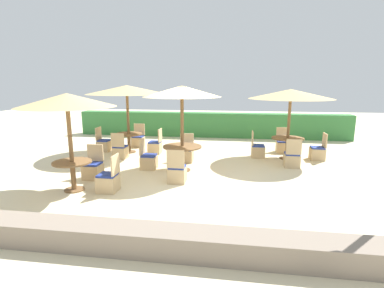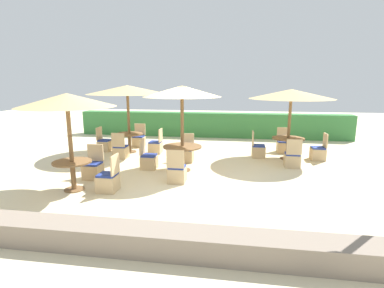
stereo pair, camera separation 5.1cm
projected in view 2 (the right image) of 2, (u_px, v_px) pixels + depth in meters
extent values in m
plane|color=beige|center=(189.00, 181.00, 8.14)|extent=(40.00, 40.00, 0.00)
cube|color=#387A3D|center=(211.00, 125.00, 14.58)|extent=(13.00, 0.70, 1.16)
cube|color=gray|center=(153.00, 240.00, 4.71)|extent=(10.00, 0.56, 0.40)
cylinder|color=brown|center=(129.00, 120.00, 11.20)|extent=(0.10, 0.10, 2.44)
cone|color=tan|center=(127.00, 90.00, 10.97)|extent=(2.97, 2.97, 0.32)
cylinder|color=brown|center=(130.00, 152.00, 11.45)|extent=(0.48, 0.48, 0.03)
cylinder|color=brown|center=(130.00, 143.00, 11.38)|extent=(0.12, 0.12, 0.68)
cylinder|color=brown|center=(129.00, 134.00, 11.31)|extent=(1.02, 1.02, 0.04)
cube|color=tan|center=(139.00, 142.00, 12.39)|extent=(0.46, 0.46, 0.40)
cube|color=#233893|center=(139.00, 136.00, 12.35)|extent=(0.42, 0.42, 0.05)
cube|color=tan|center=(140.00, 129.00, 12.50)|extent=(0.46, 0.04, 0.48)
cube|color=tan|center=(155.00, 148.00, 11.24)|extent=(0.46, 0.46, 0.40)
cube|color=#233893|center=(155.00, 142.00, 11.20)|extent=(0.42, 0.42, 0.05)
cube|color=tan|center=(161.00, 135.00, 11.11)|extent=(0.04, 0.46, 0.48)
cube|color=tan|center=(121.00, 153.00, 10.51)|extent=(0.46, 0.46, 0.40)
cube|color=#233893|center=(121.00, 146.00, 10.47)|extent=(0.42, 0.42, 0.05)
cube|color=tan|center=(118.00, 140.00, 10.21)|extent=(0.46, 0.04, 0.48)
cube|color=tan|center=(105.00, 146.00, 11.59)|extent=(0.46, 0.46, 0.40)
cube|color=#233893|center=(105.00, 140.00, 11.54)|extent=(0.42, 0.42, 0.05)
cube|color=tan|center=(99.00, 133.00, 11.52)|extent=(0.04, 0.46, 0.48)
cylinder|color=brown|center=(182.00, 131.00, 8.84)|extent=(0.10, 0.10, 2.46)
cone|color=tan|center=(182.00, 91.00, 8.61)|extent=(2.28, 2.28, 0.32)
cylinder|color=brown|center=(183.00, 170.00, 9.09)|extent=(0.48, 0.48, 0.03)
cylinder|color=brown|center=(182.00, 159.00, 9.02)|extent=(0.12, 0.12, 0.72)
cylinder|color=brown|center=(182.00, 147.00, 8.94)|extent=(1.16, 1.16, 0.04)
cube|color=tan|center=(149.00, 162.00, 9.23)|extent=(0.46, 0.46, 0.40)
cube|color=#233893|center=(149.00, 155.00, 9.18)|extent=(0.42, 0.42, 0.05)
cube|color=tan|center=(142.00, 147.00, 9.16)|extent=(0.04, 0.46, 0.48)
cube|color=tan|center=(177.00, 175.00, 8.00)|extent=(0.46, 0.46, 0.40)
cube|color=#233893|center=(177.00, 167.00, 7.95)|extent=(0.42, 0.42, 0.05)
cube|color=tan|center=(175.00, 159.00, 7.69)|extent=(0.46, 0.04, 0.48)
cube|color=tan|center=(186.00, 156.00, 10.05)|extent=(0.46, 0.46, 0.40)
cube|color=#233893|center=(186.00, 149.00, 10.00)|extent=(0.42, 0.42, 0.05)
cube|color=tan|center=(187.00, 140.00, 10.15)|extent=(0.46, 0.04, 0.48)
cylinder|color=brown|center=(71.00, 145.00, 7.22)|extent=(0.10, 0.10, 2.30)
cone|color=tan|center=(67.00, 100.00, 7.00)|extent=(2.27, 2.27, 0.32)
cylinder|color=brown|center=(74.00, 189.00, 7.46)|extent=(0.48, 0.48, 0.03)
cylinder|color=brown|center=(73.00, 176.00, 7.39)|extent=(0.12, 0.12, 0.70)
cylinder|color=brown|center=(72.00, 162.00, 7.31)|extent=(0.93, 0.93, 0.04)
cube|color=tan|center=(93.00, 171.00, 8.31)|extent=(0.46, 0.46, 0.40)
cube|color=#233893|center=(93.00, 164.00, 8.26)|extent=(0.42, 0.42, 0.05)
cube|color=tan|center=(95.00, 153.00, 8.41)|extent=(0.46, 0.04, 0.48)
cube|color=tan|center=(108.00, 183.00, 7.33)|extent=(0.46, 0.46, 0.40)
cube|color=#233893|center=(107.00, 175.00, 7.29)|extent=(0.42, 0.42, 0.05)
cube|color=tan|center=(115.00, 164.00, 7.20)|extent=(0.04, 0.46, 0.48)
cylinder|color=brown|center=(289.00, 126.00, 10.23)|extent=(0.10, 0.10, 2.32)
cone|color=tan|center=(291.00, 94.00, 10.01)|extent=(2.82, 2.82, 0.32)
cylinder|color=brown|center=(287.00, 158.00, 10.46)|extent=(0.48, 0.48, 0.03)
cylinder|color=brown|center=(288.00, 149.00, 10.39)|extent=(0.12, 0.12, 0.70)
cylinder|color=brown|center=(288.00, 138.00, 10.32)|extent=(1.09, 1.09, 0.04)
cube|color=tan|center=(258.00, 152.00, 10.62)|extent=(0.46, 0.46, 0.40)
cube|color=#233893|center=(259.00, 146.00, 10.58)|extent=(0.42, 0.42, 0.05)
cube|color=tan|center=(253.00, 138.00, 10.56)|extent=(0.04, 0.46, 0.48)
cube|color=tan|center=(292.00, 161.00, 9.41)|extent=(0.46, 0.46, 0.40)
cube|color=#233893|center=(292.00, 154.00, 9.37)|extent=(0.42, 0.42, 0.05)
cube|color=tan|center=(294.00, 147.00, 9.11)|extent=(0.46, 0.04, 0.48)
cube|color=tan|center=(318.00, 154.00, 10.28)|extent=(0.46, 0.46, 0.40)
cube|color=#233893|center=(318.00, 148.00, 10.24)|extent=(0.42, 0.42, 0.05)
cube|color=tan|center=(325.00, 140.00, 10.15)|extent=(0.04, 0.46, 0.48)
cube|color=tan|center=(283.00, 147.00, 11.36)|extent=(0.46, 0.46, 0.40)
cube|color=#233893|center=(283.00, 141.00, 11.31)|extent=(0.42, 0.42, 0.05)
cube|color=tan|center=(283.00, 134.00, 11.46)|extent=(0.46, 0.04, 0.48)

